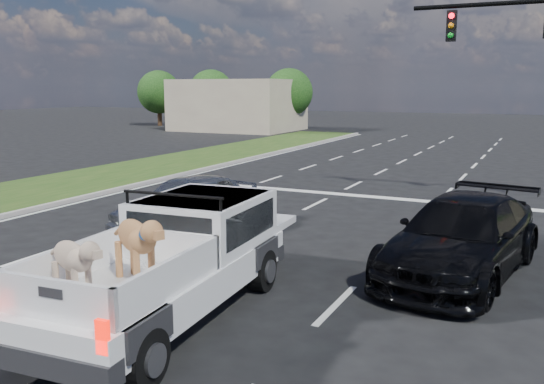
# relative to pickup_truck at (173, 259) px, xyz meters

# --- Properties ---
(ground) EXTENTS (160.00, 160.00, 0.00)m
(ground) POSITION_rel_pickup_truck_xyz_m (0.51, 1.54, -0.95)
(ground) COLOR black
(ground) RESTS_ON ground
(road_markings) EXTENTS (17.75, 60.00, 0.01)m
(road_markings) POSITION_rel_pickup_truck_xyz_m (0.51, 8.10, -0.94)
(road_markings) COLOR silver
(road_markings) RESTS_ON ground
(grass_median_left) EXTENTS (5.00, 60.00, 0.10)m
(grass_median_left) POSITION_rel_pickup_truck_xyz_m (-10.99, 7.54, -0.90)
(grass_median_left) COLOR #1D4013
(grass_median_left) RESTS_ON ground
(curb_left) EXTENTS (0.15, 60.00, 0.14)m
(curb_left) POSITION_rel_pickup_truck_xyz_m (-8.54, 7.54, -0.88)
(curb_left) COLOR #A29A94
(curb_left) RESTS_ON ground
(building_left) EXTENTS (10.00, 8.00, 4.40)m
(building_left) POSITION_rel_pickup_truck_xyz_m (-19.49, 37.54, 1.25)
(building_left) COLOR #B8AC8C
(building_left) RESTS_ON ground
(tree_far_a) EXTENTS (4.20, 4.20, 5.40)m
(tree_far_a) POSITION_rel_pickup_truck_xyz_m (-29.49, 39.54, 2.34)
(tree_far_a) COLOR #332114
(tree_far_a) RESTS_ON ground
(tree_far_b) EXTENTS (4.20, 4.20, 5.40)m
(tree_far_b) POSITION_rel_pickup_truck_xyz_m (-23.49, 39.54, 2.34)
(tree_far_b) COLOR #332114
(tree_far_b) RESTS_ON ground
(tree_far_c) EXTENTS (4.20, 4.20, 5.40)m
(tree_far_c) POSITION_rel_pickup_truck_xyz_m (-15.49, 39.54, 2.34)
(tree_far_c) COLOR #332114
(tree_far_c) RESTS_ON ground
(pickup_truck) EXTENTS (2.33, 5.52, 2.03)m
(pickup_truck) POSITION_rel_pickup_truck_xyz_m (0.00, 0.00, 0.00)
(pickup_truck) COLOR black
(pickup_truck) RESTS_ON ground
(silver_sedan) EXTENTS (2.53, 4.62, 1.49)m
(silver_sedan) POSITION_rel_pickup_truck_xyz_m (-2.92, 4.80, -0.20)
(silver_sedan) COLOR #A3A5AA
(silver_sedan) RESTS_ON ground
(black_coupe) EXTENTS (3.00, 5.59, 1.54)m
(black_coupe) POSITION_rel_pickup_truck_xyz_m (3.94, 4.17, -0.18)
(black_coupe) COLOR black
(black_coupe) RESTS_ON ground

